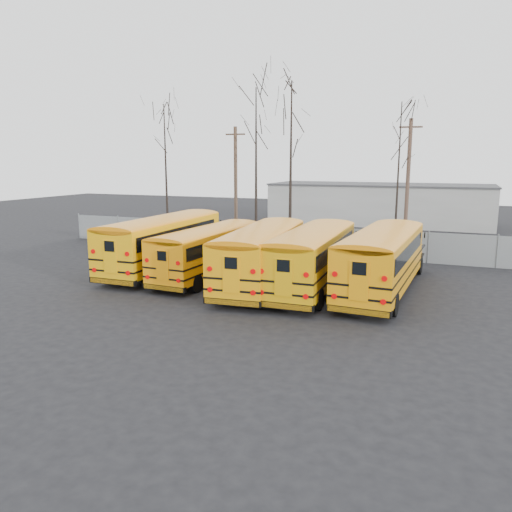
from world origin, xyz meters
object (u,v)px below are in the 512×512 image
at_px(utility_pole_left, 236,182).
at_px(bus_e, 383,255).
at_px(bus_a, 165,238).
at_px(bus_c, 262,251).
at_px(bus_d, 313,253).
at_px(bus_b, 210,247).
at_px(utility_pole_right, 408,181).

bearing_deg(utility_pole_left, bus_e, -48.53).
distance_m(bus_a, bus_c, 6.86).
distance_m(bus_d, bus_e, 3.44).
bearing_deg(bus_b, bus_e, 2.95).
bearing_deg(bus_b, bus_d, -1.42).
bearing_deg(bus_d, bus_b, 174.82).
xyz_separation_m(bus_b, bus_e, (9.50, 0.10, 0.20)).
height_order(bus_d, utility_pole_left, utility_pole_left).
relative_size(bus_d, utility_pole_left, 1.24).
bearing_deg(utility_pole_right, utility_pole_left, -177.87).
bearing_deg(bus_e, bus_c, -169.56).
bearing_deg(bus_a, bus_d, -7.16).
xyz_separation_m(bus_c, utility_pole_right, (5.61, 16.35, 3.07)).
relative_size(bus_b, utility_pole_left, 1.14).
xyz_separation_m(bus_b, utility_pole_right, (9.06, 15.61, 3.23)).
bearing_deg(bus_e, bus_d, -169.13).
relative_size(bus_c, utility_pole_left, 1.26).
height_order(bus_a, bus_c, bus_a).
bearing_deg(bus_c, bus_a, 162.99).
xyz_separation_m(bus_a, utility_pole_right, (12.34, 15.03, 2.99)).
bearing_deg(bus_c, bus_e, 2.04).
distance_m(bus_c, bus_e, 6.10).
bearing_deg(bus_b, bus_a, 172.28).
bearing_deg(utility_pole_right, bus_d, -108.86).
relative_size(bus_a, bus_d, 1.04).
bearing_deg(bus_c, bus_b, 162.00).
bearing_deg(utility_pole_right, bus_c, -117.28).
xyz_separation_m(bus_d, utility_pole_right, (2.97, 16.01, 3.07)).
xyz_separation_m(bus_c, utility_pole_left, (-7.76, 13.87, 2.85)).
xyz_separation_m(bus_e, utility_pole_right, (-0.44, 15.50, 3.03)).
height_order(bus_a, utility_pole_right, utility_pole_right).
xyz_separation_m(bus_c, bus_d, (2.64, 0.34, -0.00)).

